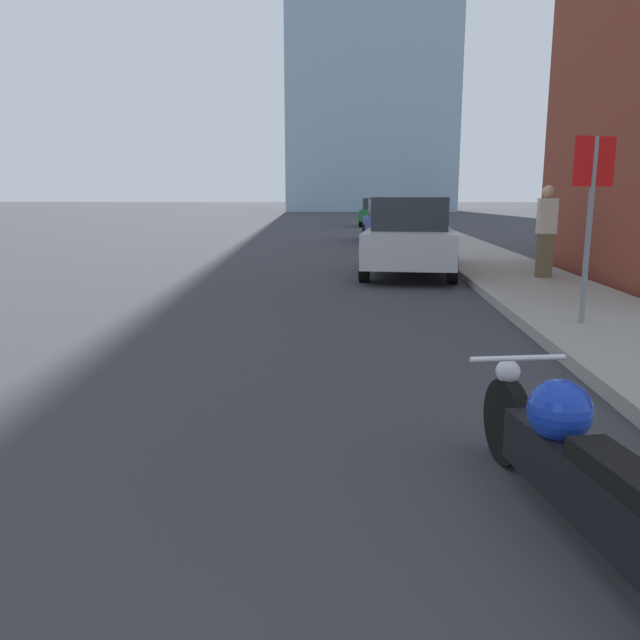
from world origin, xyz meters
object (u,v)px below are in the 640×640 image
(motorcycle, at_px, (579,467))
(stop_sign, at_px, (591,198))
(parked_car_blue, at_px, (388,221))
(parked_car_silver, at_px, (409,237))
(parked_car_green, at_px, (377,212))
(pedestrian, at_px, (546,230))

(motorcycle, bearing_deg, stop_sign, 60.74)
(stop_sign, bearing_deg, parked_car_blue, 96.14)
(motorcycle, bearing_deg, parked_car_silver, 79.94)
(motorcycle, distance_m, stop_sign, 5.43)
(motorcycle, height_order, parked_car_silver, parked_car_silver)
(parked_car_green, xyz_separation_m, pedestrian, (2.79, -24.92, 0.27))
(parked_car_green, bearing_deg, pedestrian, -79.13)
(parked_car_blue, xyz_separation_m, pedestrian, (2.63, -12.07, 0.29))
(parked_car_green, distance_m, stop_sign, 29.69)
(parked_car_blue, bearing_deg, stop_sign, -87.57)
(parked_car_silver, distance_m, stop_sign, 6.46)
(parked_car_silver, relative_size, pedestrian, 2.55)
(parked_car_green, relative_size, stop_sign, 1.88)
(parked_car_blue, bearing_deg, parked_car_silver, -93.50)
(parked_car_silver, height_order, stop_sign, stop_sign)
(motorcycle, relative_size, parked_car_silver, 0.53)
(parked_car_green, xyz_separation_m, stop_sign, (1.96, -29.61, 0.90))
(parked_car_silver, distance_m, parked_car_green, 23.45)
(motorcycle, relative_size, parked_car_blue, 0.53)
(parked_car_blue, relative_size, pedestrian, 2.57)
(pedestrian, bearing_deg, motorcycle, -104.65)
(motorcycle, distance_m, parked_car_green, 34.58)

